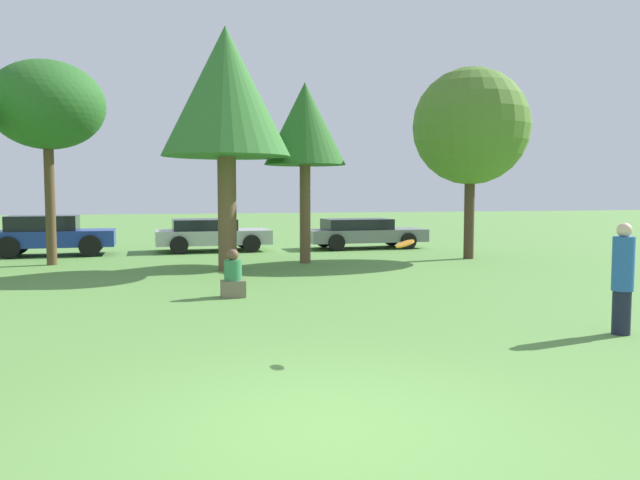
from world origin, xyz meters
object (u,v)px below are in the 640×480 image
at_px(tree_2, 226,94).
at_px(parked_car_blue, 50,234).
at_px(frisbee, 405,244).
at_px(parked_car_silver, 211,234).
at_px(tree_1, 47,106).
at_px(tree_4, 471,127).
at_px(parked_car_grey, 363,233).
at_px(person_catcher, 623,278).
at_px(tree_3, 305,126).
at_px(bystander_sitting, 233,278).

relative_size(tree_2, parked_car_blue, 1.63).
height_order(frisbee, parked_car_blue, frisbee).
xyz_separation_m(tree_2, parked_car_silver, (0.04, 5.91, -4.12)).
relative_size(frisbee, tree_2, 0.04).
xyz_separation_m(frisbee, tree_1, (-6.14, 11.94, 3.16)).
height_order(frisbee, tree_4, tree_4).
xyz_separation_m(tree_4, parked_car_grey, (-2.08, 4.43, -3.59)).
distance_m(person_catcher, frisbee, 3.55).
height_order(person_catcher, tree_2, tree_2).
distance_m(frisbee, tree_3, 10.96).
relative_size(tree_4, parked_car_blue, 1.51).
bearing_deg(person_catcher, bystander_sitting, -48.24).
height_order(frisbee, tree_1, tree_1).
bearing_deg(person_catcher, tree_4, -111.63).
bearing_deg(tree_2, parked_car_blue, 133.43).
distance_m(tree_3, parked_car_silver, 6.28).
bearing_deg(parked_car_blue, tree_1, -81.65).
height_order(person_catcher, parked_car_blue, person_catcher).
distance_m(tree_1, parked_car_blue, 4.91).
height_order(tree_1, tree_2, tree_2).
distance_m(tree_4, parked_car_silver, 9.80).
bearing_deg(tree_1, parked_car_silver, 33.74).
height_order(tree_3, parked_car_grey, tree_3).
bearing_deg(parked_car_silver, frisbee, -86.16).
bearing_deg(tree_3, tree_1, 169.38).
bearing_deg(parked_car_silver, tree_2, -91.33).
relative_size(tree_1, tree_3, 1.10).
bearing_deg(parked_car_silver, bystander_sitting, -93.24).
relative_size(frisbee, bystander_sitting, 0.26).
relative_size(tree_3, parked_car_blue, 1.34).
xyz_separation_m(tree_4, parked_car_silver, (-7.78, 4.76, -3.57)).
height_order(tree_1, tree_4, tree_4).
bearing_deg(tree_4, frisbee, -121.99).
height_order(person_catcher, parked_car_grey, person_catcher).
distance_m(frisbee, parked_car_blue, 16.33).
bearing_deg(frisbee, tree_1, 117.23).
distance_m(person_catcher, tree_1, 15.73).
distance_m(bystander_sitting, tree_1, 9.33).
bearing_deg(parked_car_blue, frisbee, -66.95).
height_order(bystander_sitting, tree_3, tree_3).
relative_size(person_catcher, bystander_sitting, 1.70).
height_order(tree_4, parked_car_grey, tree_4).
xyz_separation_m(parked_car_blue, parked_car_silver, (5.36, 0.29, -0.10)).
bearing_deg(tree_2, parked_car_grey, 44.13).
bearing_deg(parked_car_grey, bystander_sitting, -122.51).
xyz_separation_m(person_catcher, tree_4, (3.02, 10.34, 3.34)).
relative_size(bystander_sitting, tree_2, 0.15).
bearing_deg(parked_car_grey, parked_car_silver, 175.78).
bearing_deg(person_catcher, frisbee, -3.81).
bearing_deg(bystander_sitting, tree_2, 85.11).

